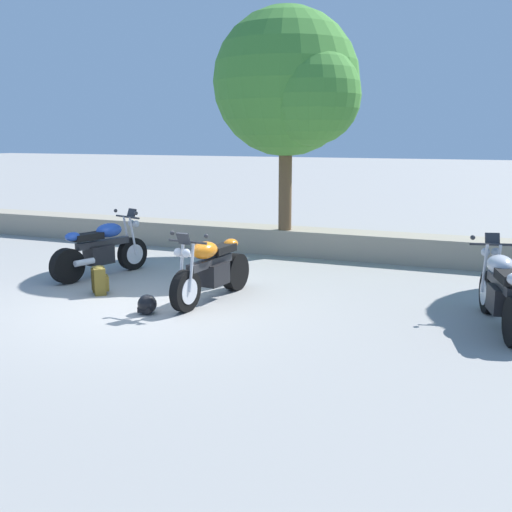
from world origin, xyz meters
The scene contains 8 objects.
ground_plane centered at (0.00, 0.00, 0.00)m, with size 120.00×120.00×0.00m, color gray.
stone_wall centered at (0.00, 4.80, 0.28)m, with size 36.00×0.80×0.55m, color gray.
motorcycle_blue_near_left centered at (-1.69, 1.43, 0.49)m, with size 0.90×2.01×1.18m.
motorcycle_orange_centre centered at (0.90, 0.66, 0.49)m, with size 0.67×2.06×1.18m.
motorcycle_silver_far_right centered at (5.12, 0.88, 0.49)m, with size 0.85×2.04×1.18m.
rider_backpack centered at (-0.95, 0.33, 0.24)m, with size 0.35×0.35×0.47m.
rider_helmet centered at (0.36, -0.34, 0.14)m, with size 0.28×0.28×0.28m.
leafy_tree_far_left centered at (0.90, 4.47, 3.54)m, with size 3.16×3.01×4.57m.
Camera 1 is at (5.01, -7.62, 2.56)m, focal length 42.59 mm.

